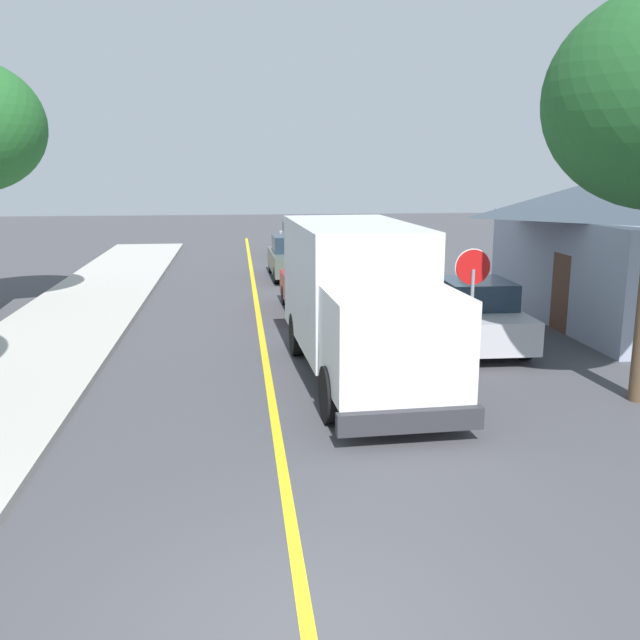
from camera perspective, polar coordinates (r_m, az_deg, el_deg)
name	(u,v)px	position (r m, az deg, el deg)	size (l,w,h in m)	color
ground_plane	(308,634)	(7.35, -0.96, -24.20)	(120.00, 120.00, 0.00)	#424247
centre_line_yellow	(265,357)	(16.47, -4.50, -3.05)	(0.16, 56.00, 0.01)	gold
box_truck	(359,295)	(14.58, 3.23, 2.05)	(2.71, 7.28, 3.20)	silver
parked_car_near	(316,287)	(21.33, -0.35, 2.71)	(1.94, 4.45, 1.67)	maroon
parked_car_mid	(293,258)	(28.21, -2.18, 5.08)	(1.90, 4.44, 1.67)	#4C564C
parked_car_far	(299,239)	(35.51, -1.74, 6.59)	(1.90, 4.44, 1.67)	#B7B7BC
parked_van_across	(474,315)	(17.74, 12.41, 0.43)	(1.91, 4.44, 1.67)	#B7B7BC
stop_sign	(472,285)	(15.59, 12.29, 2.79)	(0.80, 0.10, 2.65)	gray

